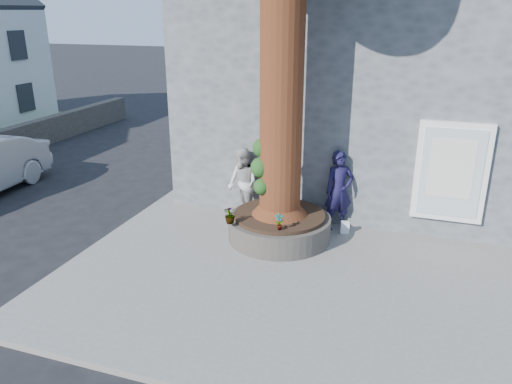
% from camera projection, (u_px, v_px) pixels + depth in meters
% --- Properties ---
extents(ground, '(120.00, 120.00, 0.00)m').
position_uv_depth(ground, '(212.00, 279.00, 9.84)').
color(ground, black).
rests_on(ground, ground).
extents(pavement, '(9.00, 8.00, 0.12)m').
position_uv_depth(pavement, '(298.00, 265.00, 10.25)').
color(pavement, slate).
rests_on(pavement, ground).
extents(yellow_line, '(0.10, 30.00, 0.01)m').
position_uv_depth(yellow_line, '(109.00, 237.00, 11.65)').
color(yellow_line, yellow).
rests_on(yellow_line, ground).
extents(stone_shop, '(10.30, 8.30, 6.30)m').
position_uv_depth(stone_shop, '(388.00, 78.00, 14.39)').
color(stone_shop, '#525557').
rests_on(stone_shop, ground).
extents(planter, '(2.30, 2.30, 0.60)m').
position_uv_depth(planter, '(279.00, 226.00, 11.23)').
color(planter, black).
rests_on(planter, pavement).
extents(man, '(0.82, 0.76, 1.88)m').
position_uv_depth(man, '(339.00, 191.00, 11.53)').
color(man, '#171336').
rests_on(man, pavement).
extents(woman, '(1.08, 1.06, 1.75)m').
position_uv_depth(woman, '(243.00, 184.00, 12.19)').
color(woman, beige).
rests_on(woman, pavement).
extents(shopping_bag, '(0.22, 0.17, 0.28)m').
position_uv_depth(shopping_bag, '(345.00, 227.00, 11.54)').
color(shopping_bag, white).
rests_on(shopping_bag, pavement).
extents(plant_a, '(0.23, 0.20, 0.36)m').
position_uv_depth(plant_a, '(279.00, 222.00, 10.24)').
color(plant_a, gray).
rests_on(plant_a, planter).
extents(plant_b, '(0.25, 0.26, 0.35)m').
position_uv_depth(plant_b, '(269.00, 191.00, 11.97)').
color(plant_b, gray).
rests_on(plant_b, planter).
extents(plant_c, '(0.30, 0.30, 0.38)m').
position_uv_depth(plant_c, '(230.00, 215.00, 10.56)').
color(plant_c, gray).
rests_on(plant_c, planter).
extents(plant_d, '(0.27, 0.30, 0.31)m').
position_uv_depth(plant_d, '(230.00, 216.00, 10.58)').
color(plant_d, gray).
rests_on(plant_d, planter).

